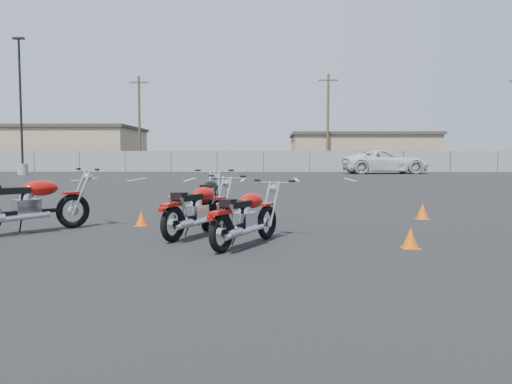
{
  "coord_description": "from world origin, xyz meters",
  "views": [
    {
      "loc": [
        0.41,
        -8.06,
        1.26
      ],
      "look_at": [
        0.2,
        0.6,
        0.65
      ],
      "focal_mm": 35.0,
      "sensor_mm": 36.0,
      "label": 1
    }
  ],
  "objects_px": {
    "motorcycle_third_red": "(198,209)",
    "white_van": "(386,155)",
    "motorcycle_front_red": "(30,204)",
    "motorcycle_second_black": "(210,200)",
    "motorcycle_rear_red": "(246,217)"
  },
  "relations": [
    {
      "from": "motorcycle_front_red",
      "to": "motorcycle_second_black",
      "type": "distance_m",
      "value": 3.06
    },
    {
      "from": "motorcycle_second_black",
      "to": "motorcycle_third_red",
      "type": "distance_m",
      "value": 1.31
    },
    {
      "from": "motorcycle_front_red",
      "to": "motorcycle_third_red",
      "type": "xyz_separation_m",
      "value": [
        2.85,
        -0.29,
        -0.05
      ]
    },
    {
      "from": "motorcycle_rear_red",
      "to": "white_van",
      "type": "distance_m",
      "value": 32.79
    },
    {
      "from": "motorcycle_second_black",
      "to": "motorcycle_third_red",
      "type": "bearing_deg",
      "value": -91.76
    },
    {
      "from": "motorcycle_second_black",
      "to": "motorcycle_third_red",
      "type": "height_order",
      "value": "motorcycle_second_black"
    },
    {
      "from": "motorcycle_second_black",
      "to": "motorcycle_rear_red",
      "type": "height_order",
      "value": "motorcycle_second_black"
    },
    {
      "from": "white_van",
      "to": "motorcycle_rear_red",
      "type": "bearing_deg",
      "value": 157.85
    },
    {
      "from": "motorcycle_rear_red",
      "to": "white_van",
      "type": "relative_size",
      "value": 0.24
    },
    {
      "from": "motorcycle_front_red",
      "to": "motorcycle_third_red",
      "type": "relative_size",
      "value": 0.99
    },
    {
      "from": "motorcycle_front_red",
      "to": "motorcycle_third_red",
      "type": "distance_m",
      "value": 2.86
    },
    {
      "from": "motorcycle_third_red",
      "to": "white_van",
      "type": "relative_size",
      "value": 0.25
    },
    {
      "from": "motorcycle_second_black",
      "to": "white_van",
      "type": "xyz_separation_m",
      "value": [
        10.06,
        29.28,
        0.95
      ]
    },
    {
      "from": "motorcycle_front_red",
      "to": "motorcycle_third_red",
      "type": "bearing_deg",
      "value": -5.73
    },
    {
      "from": "motorcycle_front_red",
      "to": "white_van",
      "type": "distance_m",
      "value": 32.96
    }
  ]
}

